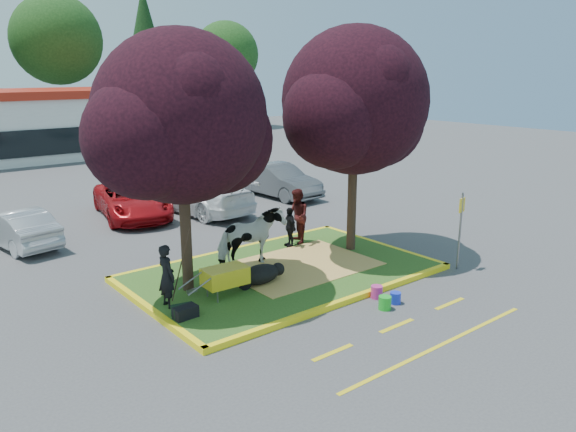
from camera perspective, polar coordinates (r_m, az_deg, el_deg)
ground at (r=16.05m, az=-0.52°, el=-6.01°), size 90.00×90.00×0.00m
median_island at (r=16.02m, az=-0.52°, el=-5.76°), size 8.00×5.00×0.15m
curb_near at (r=14.23m, az=5.99°, el=-8.56°), size 8.30×0.16×0.15m
curb_far at (r=18.01m, az=-5.62°, el=-3.50°), size 8.30×0.16×0.15m
curb_left at (r=14.06m, az=-13.88°, el=-9.23°), size 0.16×5.30×0.15m
curb_right at (r=18.68m, az=9.37°, el=-2.96°), size 0.16×5.30×0.15m
straw_bedding at (r=16.35m, az=1.14°, el=-5.04°), size 4.20×3.00×0.01m
tree_purple_left at (r=13.87m, az=-10.73°, el=9.01°), size 5.06×4.20×6.51m
tree_purple_right at (r=17.14m, az=6.89°, el=10.86°), size 5.30×4.40×6.82m
fire_lane_stripe_a at (r=11.95m, az=4.56°, el=-13.66°), size 1.10×0.12×0.01m
fire_lane_stripe_b at (r=13.27m, az=10.99°, el=-10.89°), size 1.10×0.12×0.01m
fire_lane_stripe_c at (r=14.73m, az=16.11°, el=-8.55°), size 1.10×0.12×0.01m
fire_lane_long at (r=12.62m, az=15.23°, el=-12.55°), size 6.00×0.10×0.01m
retail_building at (r=41.50m, az=-23.11°, el=8.77°), size 20.40×8.40×4.40m
cow at (r=16.09m, az=-3.78°, el=-2.27°), size 1.99×0.91×1.68m
calf at (r=14.96m, az=-2.86°, el=-5.95°), size 1.27×0.85×0.51m
handler at (r=13.69m, az=-12.22°, el=-5.96°), size 0.39×0.57×1.54m
visitor_a at (r=18.22m, az=0.92°, el=-0.03°), size 0.98×1.07×1.79m
visitor_b at (r=17.93m, az=0.16°, el=-1.12°), size 0.47×0.80×1.28m
wheelbarrow at (r=14.16m, az=-6.36°, el=-6.11°), size 1.98×0.71×0.74m
gear_bag_dark at (r=13.21m, az=-10.36°, el=-9.60°), size 0.56×0.32×0.28m
gear_bag_green at (r=13.30m, az=-10.58°, el=-9.46°), size 0.57×0.42×0.27m
sign_post at (r=16.84m, az=17.13°, el=-0.68°), size 0.32×0.09×2.29m
bucket_green at (r=14.00m, az=9.81°, el=-8.69°), size 0.34×0.34×0.33m
bucket_pink at (r=14.62m, az=8.99°, el=-7.63°), size 0.36×0.36×0.32m
bucket_blue at (r=14.38m, az=10.85°, el=-8.18°), size 0.35×0.35×0.29m
car_silver at (r=20.43m, az=-25.77°, el=-1.09°), size 1.93×4.02×1.27m
car_red at (r=22.94m, az=-15.57°, el=1.61°), size 3.28×5.40×1.40m
car_white at (r=23.10m, az=-8.94°, el=2.26°), size 2.71×5.55×1.56m
car_grey at (r=25.72m, az=-1.01°, el=3.63°), size 1.84×4.64×1.50m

